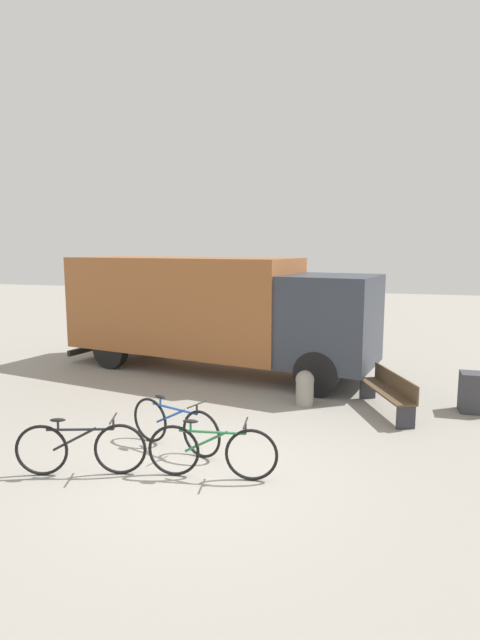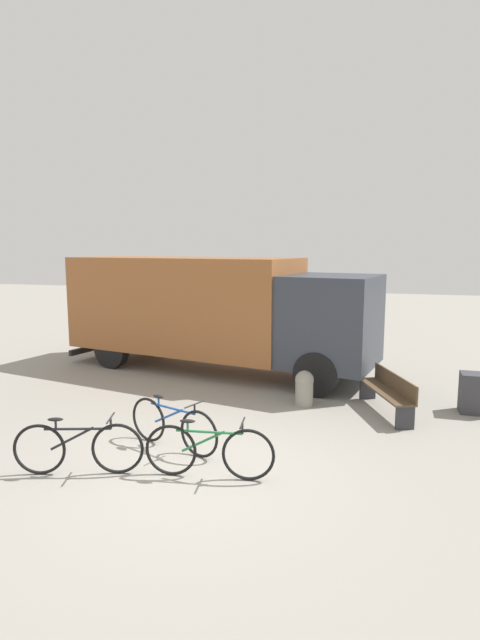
{
  "view_description": "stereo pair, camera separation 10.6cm",
  "coord_description": "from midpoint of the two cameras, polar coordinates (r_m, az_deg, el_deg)",
  "views": [
    {
      "loc": [
        2.52,
        -6.42,
        3.18
      ],
      "look_at": [
        -0.48,
        4.12,
        1.59
      ],
      "focal_mm": 28.0,
      "sensor_mm": 36.0,
      "label": 1
    },
    {
      "loc": [
        2.63,
        -6.39,
        3.18
      ],
      "look_at": [
        -0.48,
        4.12,
        1.59
      ],
      "focal_mm": 28.0,
      "sensor_mm": 36.0,
      "label": 2
    }
  ],
  "objects": [
    {
      "name": "bicycle_near",
      "position": [
        7.58,
        -18.14,
        -13.75
      ],
      "size": [
        1.76,
        0.66,
        0.83
      ],
      "rotation": [
        0.0,
        0.0,
        0.31
      ],
      "color": "black",
      "rests_on": "ground"
    },
    {
      "name": "bicycle_far",
      "position": [
        7.15,
        -3.67,
        -14.72
      ],
      "size": [
        1.82,
        0.44,
        0.83
      ],
      "rotation": [
        0.0,
        0.0,
        0.14
      ],
      "color": "black",
      "rests_on": "ground"
    },
    {
      "name": "utility_box",
      "position": [
        10.79,
        25.15,
        -7.53
      ],
      "size": [
        0.61,
        0.47,
        0.78
      ],
      "color": "#38383D",
      "rests_on": "ground"
    },
    {
      "name": "park_bench",
      "position": [
        10.16,
        16.35,
        -7.69
      ],
      "size": [
        1.11,
        1.93,
        0.78
      ],
      "rotation": [
        0.0,
        0.0,
        1.97
      ],
      "color": "brown",
      "rests_on": "ground"
    },
    {
      "name": "ground_plane",
      "position": [
        7.6,
        -5.68,
        -16.52
      ],
      "size": [
        60.0,
        60.0,
        0.0
      ],
      "primitive_type": "plane",
      "color": "gray"
    },
    {
      "name": "bicycle_middle",
      "position": [
        8.15,
        -7.88,
        -11.83
      ],
      "size": [
        1.74,
        0.69,
        0.83
      ],
      "rotation": [
        0.0,
        0.0,
        -0.34
      ],
      "color": "black",
      "rests_on": "ground"
    },
    {
      "name": "delivery_truck",
      "position": [
        12.86,
        -3.57,
        1.38
      ],
      "size": [
        8.41,
        3.7,
        2.93
      ],
      "rotation": [
        0.0,
        0.0,
        -0.19
      ],
      "color": "#99592D",
      "rests_on": "ground"
    },
    {
      "name": "bollard_near_bench",
      "position": [
        10.26,
        7.12,
        -7.61
      ],
      "size": [
        0.38,
        0.38,
        0.73
      ],
      "color": "gray",
      "rests_on": "ground"
    }
  ]
}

